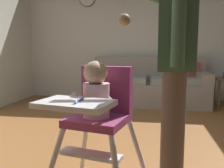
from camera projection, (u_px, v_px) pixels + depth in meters
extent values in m
cube|color=brown|center=(106.00, 155.00, 2.50)|extent=(5.88, 7.15, 0.10)
cube|color=silver|center=(131.00, 34.00, 5.06)|extent=(5.08, 0.06, 2.63)
cube|color=gray|center=(148.00, 94.00, 4.58)|extent=(2.09, 0.84, 0.40)
cube|color=gray|center=(149.00, 69.00, 4.85)|extent=(2.09, 0.22, 0.46)
cube|color=gray|center=(97.00, 76.00, 4.69)|extent=(0.20, 0.84, 0.20)
cube|color=gray|center=(203.00, 78.00, 4.40)|extent=(0.20, 0.84, 0.20)
cube|color=gray|center=(123.00, 80.00, 4.57)|extent=(0.83, 0.60, 0.11)
cube|color=gray|center=(174.00, 80.00, 4.43)|extent=(0.83, 0.60, 0.11)
cube|color=#B24238|center=(189.00, 71.00, 4.61)|extent=(0.34, 0.10, 0.34)
cylinder|color=white|center=(84.00, 144.00, 1.96)|extent=(0.14, 0.19, 0.51)
cylinder|color=white|center=(139.00, 153.00, 1.80)|extent=(0.19, 0.14, 0.51)
cube|color=#8C3567|center=(98.00, 120.00, 1.64)|extent=(0.43, 0.43, 0.05)
cube|color=#8C3567|center=(107.00, 89.00, 1.75)|extent=(0.37, 0.15, 0.32)
cube|color=white|center=(75.00, 104.00, 1.35)|extent=(0.45, 0.34, 0.03)
cube|color=white|center=(91.00, 155.00, 1.56)|extent=(0.41, 0.19, 0.02)
cylinder|color=beige|center=(96.00, 100.00, 1.60)|extent=(0.20, 0.20, 0.22)
sphere|color=tan|center=(95.00, 73.00, 1.57)|extent=(0.15, 0.15, 0.15)
cylinder|color=beige|center=(79.00, 98.00, 1.60)|extent=(0.08, 0.15, 0.10)
cylinder|color=beige|center=(109.00, 101.00, 1.53)|extent=(0.08, 0.15, 0.10)
cylinder|color=blue|center=(79.00, 100.00, 1.34)|extent=(0.02, 0.13, 0.01)
cube|color=white|center=(75.00, 101.00, 1.28)|extent=(0.01, 0.02, 0.02)
cylinder|color=#745F52|center=(171.00, 135.00, 1.62)|extent=(0.14, 0.14, 0.86)
cylinder|color=#745F52|center=(172.00, 142.00, 1.51)|extent=(0.14, 0.14, 0.86)
cube|color=#4B7254|center=(176.00, 17.00, 1.47)|extent=(0.21, 0.41, 0.62)
sphere|color=#997051|center=(125.00, 20.00, 1.70)|extent=(0.08, 0.08, 0.08)
cylinder|color=#4B7254|center=(179.00, 10.00, 1.23)|extent=(0.07, 0.07, 0.56)
cylinder|color=brown|center=(219.00, 96.00, 4.09)|extent=(0.04, 0.04, 0.50)
cylinder|color=brown|center=(214.00, 92.00, 4.42)|extent=(0.04, 0.04, 0.50)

